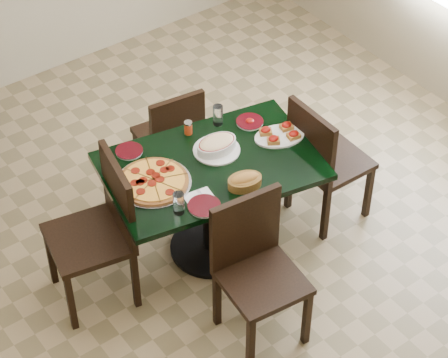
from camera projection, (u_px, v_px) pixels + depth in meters
floor at (230, 273)px, 5.66m from camera, size 5.50×5.50×0.00m
main_table at (211, 186)px, 5.45m from camera, size 1.44×1.07×0.75m
chair_far at (172, 135)px, 5.98m from camera, size 0.44×0.44×0.84m
chair_near at (255, 262)px, 5.01m from camera, size 0.49×0.49×0.96m
chair_right at (322, 157)px, 5.70m from camera, size 0.45×0.45×0.95m
chair_left at (102, 225)px, 5.19m from camera, size 0.55×0.55×1.01m
pepperoni_pizza at (153, 181)px, 5.18m from camera, size 0.46×0.46×0.04m
lasagna_casserole at (217, 145)px, 5.39m from camera, size 0.29×0.29×0.09m
bread_basket at (245, 181)px, 5.15m from camera, size 0.24×0.19×0.09m
bruschetta_platter at (280, 134)px, 5.50m from camera, size 0.38×0.31×0.05m
side_plate_near at (204, 206)px, 5.04m from camera, size 0.19×0.19×0.02m
side_plate_far_r at (250, 122)px, 5.62m from camera, size 0.18×0.18×0.03m
side_plate_far_l at (129, 151)px, 5.40m from camera, size 0.17×0.17×0.02m
napkin_setting at (201, 199)px, 5.09m from camera, size 0.19×0.19×0.01m
water_glass_a at (218, 115)px, 5.57m from camera, size 0.06×0.06×0.14m
water_glass_b at (179, 203)px, 4.96m from camera, size 0.07×0.07×0.14m
pepper_shaker at (188, 128)px, 5.51m from camera, size 0.05×0.05×0.09m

